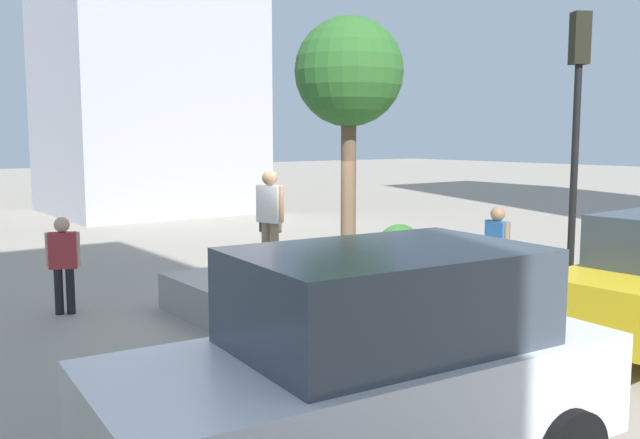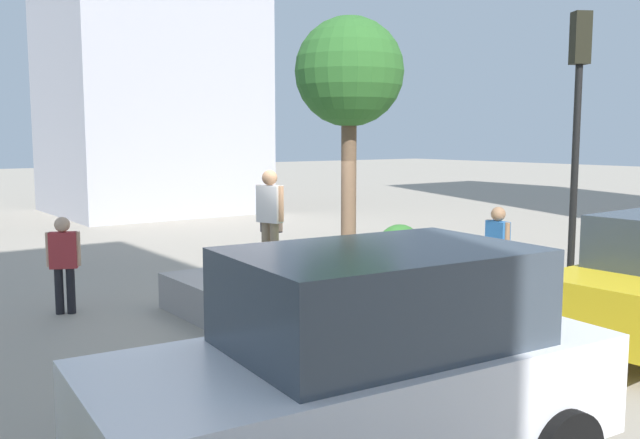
{
  "view_description": "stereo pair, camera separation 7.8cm",
  "coord_description": "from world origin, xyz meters",
  "views": [
    {
      "loc": [
        6.64,
        9.17,
        2.93
      ],
      "look_at": [
        -0.4,
        -0.39,
        1.51
      ],
      "focal_mm": 38.73,
      "sensor_mm": 36.0,
      "label": 1
    },
    {
      "loc": [
        6.58,
        9.22,
        2.93
      ],
      "look_at": [
        -0.4,
        -0.39,
        1.51
      ],
      "focal_mm": 38.73,
      "sensor_mm": 36.0,
      "label": 2
    }
  ],
  "objects": [
    {
      "name": "plaza_tree",
      "position": [
        -1.26,
        -0.67,
        4.04
      ],
      "size": [
        1.97,
        1.97,
        4.47
      ],
      "color": "brown",
      "rests_on": "planter_ledge"
    },
    {
      "name": "police_car",
      "position": [
        3.08,
        5.03,
        1.03
      ],
      "size": [
        4.51,
        2.35,
        2.03
      ],
      "color": "white",
      "rests_on": "ground"
    },
    {
      "name": "passerby_with_bag",
      "position": [
        3.4,
        -2.39,
        0.94
      ],
      "size": [
        0.51,
        0.35,
        1.63
      ],
      "color": "black",
      "rests_on": "ground"
    },
    {
      "name": "traffic_light_median",
      "position": [
        -3.73,
        2.33,
        3.36
      ],
      "size": [
        0.36,
        0.37,
        4.98
      ],
      "color": "black",
      "rests_on": "ground"
    },
    {
      "name": "boxwood_shrub",
      "position": [
        0.29,
        -0.01,
        0.94
      ],
      "size": [
        0.65,
        0.65,
        0.65
      ],
      "primitive_type": "sphere",
      "color": "#4C8C3D",
      "rests_on": "planter_ledge"
    },
    {
      "name": "hedge_clump",
      "position": [
        -1.67,
        0.27,
        1.01
      ],
      "size": [
        0.79,
        0.79,
        0.79
      ],
      "primitive_type": "sphere",
      "color": "#2D6628",
      "rests_on": "planter_ledge"
    },
    {
      "name": "pedestrian_crossing",
      "position": [
        -1.49,
        -3.74,
        1.01
      ],
      "size": [
        0.36,
        0.55,
        1.74
      ],
      "color": "#847056",
      "rests_on": "ground"
    },
    {
      "name": "bystander_watching",
      "position": [
        -3.26,
        1.14,
        0.97
      ],
      "size": [
        0.26,
        0.57,
        1.69
      ],
      "color": "black",
      "rests_on": "ground"
    },
    {
      "name": "ground_plane",
      "position": [
        0.0,
        0.0,
        0.0
      ],
      "size": [
        120.0,
        120.0,
        0.0
      ],
      "primitive_type": "plane",
      "color": "#9E9384"
    },
    {
      "name": "planter_ledge",
      "position": [
        -0.4,
        -0.39,
        0.31
      ],
      "size": [
        4.76,
        2.93,
        0.61
      ],
      "primitive_type": "cube",
      "color": "gray",
      "rests_on": "ground"
    },
    {
      "name": "skateboarder",
      "position": [
        0.43,
        -0.7,
        1.66
      ],
      "size": [
        0.33,
        0.55,
        1.7
      ],
      "color": "#847056",
      "rests_on": "skateboard"
    },
    {
      "name": "skateboard",
      "position": [
        0.43,
        -0.7,
        0.67
      ],
      "size": [
        0.57,
        0.8,
        0.07
      ],
      "color": "#A51E1E",
      "rests_on": "planter_ledge"
    }
  ]
}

